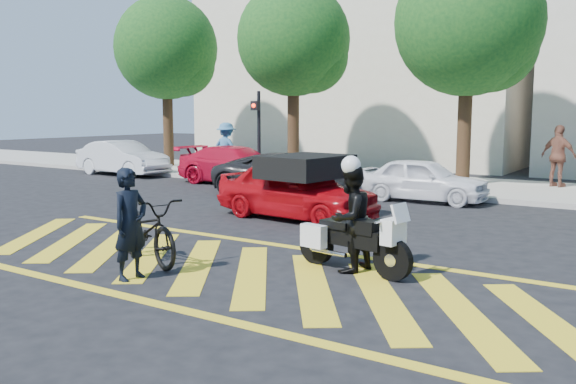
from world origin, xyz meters
The scene contains 19 objects.
ground centered at (0.00, 0.00, 0.00)m, with size 90.00×90.00×0.00m, color black.
sidewalk centered at (0.00, 12.00, 0.07)m, with size 60.00×5.00×0.15m, color #9E998E.
crosswalk centered at (-0.04, 0.00, 0.00)m, with size 12.33×4.00×0.01m.
building_left centered at (-8.00, 21.00, 5.00)m, with size 16.00×8.00×10.00m, color beige.
tree_far_left centered at (-12.87, 12.06, 5.05)m, with size 4.40×4.40×7.41m.
tree_left centered at (-6.37, 12.06, 4.99)m, with size 4.20×4.20×7.26m.
tree_center centered at (0.13, 12.06, 5.10)m, with size 4.60×4.60×7.56m.
signal_pole centered at (-6.50, 9.74, 1.92)m, with size 0.28×0.43×3.20m.
officer_bike centered at (-0.81, -1.25, 0.84)m, with size 0.61×0.40×1.68m, color black.
bicycle centered at (-1.39, -0.37, 0.55)m, with size 0.73×2.11×1.11m, color black.
police_motorcycle centered at (1.72, 0.97, 0.51)m, with size 2.11×0.81×0.94m.
officer_moto centered at (1.70, 0.96, 0.84)m, with size 0.82×0.64×1.69m, color black.
red_convertible centered at (-1.55, 4.48, 0.68)m, with size 1.62×4.02×1.37m, color #A7070E.
parked_far_left centered at (-12.66, 9.08, 0.68)m, with size 1.43×4.10×1.35m, color silver.
parked_left centered at (-6.97, 9.20, 0.66)m, with size 1.84×4.52×1.31m, color red.
parked_mid_left centered at (-3.93, 7.80, 0.63)m, with size 2.10×4.56×1.27m, color black.
parked_mid_right centered at (-0.10, 8.79, 0.61)m, with size 1.44×3.58×1.22m, color white.
pedestrian_left centered at (-8.58, 10.55, 1.12)m, with size 1.25×0.72×1.94m, color teal.
pedestrian_right centered at (2.65, 13.14, 1.12)m, with size 1.14×0.47×1.94m, color brown.
Camera 1 is at (6.04, -7.38, 2.50)m, focal length 38.00 mm.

